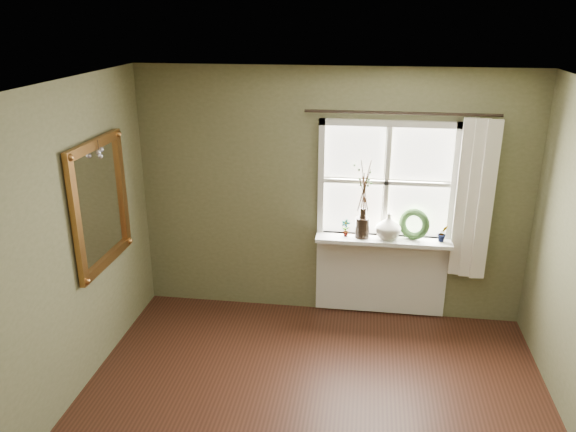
% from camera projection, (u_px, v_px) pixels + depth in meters
% --- Properties ---
extents(ceiling, '(4.50, 4.50, 0.00)m').
position_uv_depth(ceiling, '(309.00, 102.00, 3.20)').
color(ceiling, silver).
rests_on(ceiling, ground).
extents(wall_back, '(4.00, 0.10, 2.60)m').
position_uv_depth(wall_back, '(331.00, 195.00, 5.79)').
color(wall_back, '#666643').
rests_on(wall_back, ground).
extents(wall_left, '(0.10, 4.50, 2.60)m').
position_uv_depth(wall_left, '(15.00, 282.00, 3.92)').
color(wall_left, '#666643').
rests_on(wall_left, ground).
extents(window_frame, '(1.36, 0.06, 1.24)m').
position_uv_depth(window_frame, '(386.00, 182.00, 5.59)').
color(window_frame, silver).
rests_on(window_frame, wall_back).
extents(window_sill, '(1.36, 0.26, 0.04)m').
position_uv_depth(window_sill, '(383.00, 240.00, 5.68)').
color(window_sill, silver).
rests_on(window_sill, wall_back).
extents(window_apron, '(1.36, 0.04, 0.88)m').
position_uv_depth(window_apron, '(380.00, 274.00, 5.94)').
color(window_apron, silver).
rests_on(window_apron, ground).
extents(dark_jug, '(0.18, 0.18, 0.21)m').
position_uv_depth(dark_jug, '(362.00, 228.00, 5.67)').
color(dark_jug, black).
rests_on(dark_jug, window_sill).
extents(cream_vase, '(0.30, 0.30, 0.26)m').
position_uv_depth(cream_vase, '(388.00, 226.00, 5.63)').
color(cream_vase, beige).
rests_on(cream_vase, window_sill).
extents(wreath, '(0.35, 0.26, 0.33)m').
position_uv_depth(wreath, '(414.00, 227.00, 5.63)').
color(wreath, '#2A4920').
rests_on(wreath, window_sill).
extents(potted_plant_left, '(0.11, 0.09, 0.18)m').
position_uv_depth(potted_plant_left, '(346.00, 228.00, 5.70)').
color(potted_plant_left, '#2A4920').
rests_on(potted_plant_left, window_sill).
extents(potted_plant_right, '(0.12, 0.11, 0.18)m').
position_uv_depth(potted_plant_right, '(443.00, 233.00, 5.57)').
color(potted_plant_right, '#2A4920').
rests_on(potted_plant_right, window_sill).
extents(curtain, '(0.36, 0.12, 1.59)m').
position_uv_depth(curtain, '(474.00, 200.00, 5.42)').
color(curtain, silver).
rests_on(curtain, wall_back).
extents(curtain_rod, '(1.84, 0.03, 0.03)m').
position_uv_depth(curtain_rod, '(402.00, 113.00, 5.28)').
color(curtain_rod, black).
rests_on(curtain_rod, wall_back).
extents(gilt_mirror, '(0.10, 0.97, 1.15)m').
position_uv_depth(gilt_mirror, '(100.00, 204.00, 4.95)').
color(gilt_mirror, white).
rests_on(gilt_mirror, wall_left).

